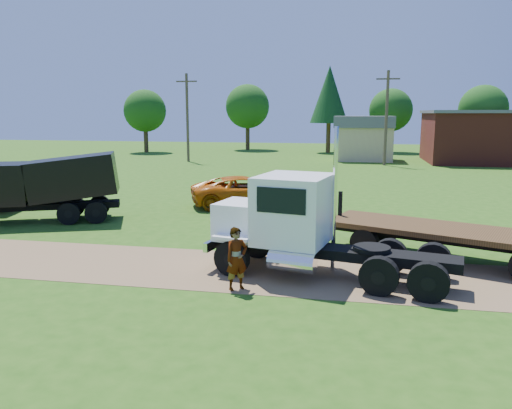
% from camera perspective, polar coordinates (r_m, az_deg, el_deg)
% --- Properties ---
extents(ground, '(140.00, 140.00, 0.00)m').
position_cam_1_polar(ground, '(16.13, 0.03, -7.66)').
color(ground, '#255111').
rests_on(ground, ground).
extents(dirt_track, '(120.00, 4.20, 0.01)m').
position_cam_1_polar(dirt_track, '(16.13, 0.03, -7.64)').
color(dirt_track, brown).
rests_on(dirt_track, ground).
extents(white_semi_tractor, '(7.81, 3.90, 4.61)m').
position_cam_1_polar(white_semi_tractor, '(15.68, 4.59, -2.25)').
color(white_semi_tractor, black).
rests_on(white_semi_tractor, ground).
extents(black_dump_truck, '(7.35, 4.79, 3.18)m').
position_cam_1_polar(black_dump_truck, '(25.12, -23.08, 2.13)').
color(black_dump_truck, black).
rests_on(black_dump_truck, ground).
extents(orange_pickup, '(6.45, 4.83, 1.63)m').
position_cam_1_polar(orange_pickup, '(27.16, -1.24, 1.53)').
color(orange_pickup, '#C15909').
rests_on(orange_pickup, ground).
extents(flatbed_trailer, '(8.43, 5.29, 2.08)m').
position_cam_1_polar(flatbed_trailer, '(18.23, 21.02, -3.33)').
color(flatbed_trailer, '#3A2812').
rests_on(flatbed_trailer, ground).
extents(spectator_a, '(0.79, 0.77, 1.83)m').
position_cam_1_polar(spectator_a, '(14.28, -2.21, -6.23)').
color(spectator_a, '#999999').
rests_on(spectator_a, ground).
extents(spectator_b, '(1.11, 1.08, 1.80)m').
position_cam_1_polar(spectator_b, '(22.47, 2.72, -0.12)').
color(spectator_b, '#999999').
rests_on(spectator_b, ground).
extents(brick_building, '(15.40, 10.40, 5.30)m').
position_cam_1_polar(brick_building, '(57.14, 26.45, 6.97)').
color(brick_building, maroon).
rests_on(brick_building, ground).
extents(tan_shed, '(6.20, 5.40, 4.70)m').
position_cam_1_polar(tan_shed, '(55.13, 12.16, 7.49)').
color(tan_shed, tan).
rests_on(tan_shed, ground).
extents(utility_poles, '(42.20, 0.28, 9.00)m').
position_cam_1_polar(utility_poles, '(50.15, 14.68, 9.74)').
color(utility_poles, '#4A362A').
rests_on(utility_poles, ground).
extents(tree_row, '(56.10, 12.91, 10.89)m').
position_cam_1_polar(tree_row, '(65.33, 12.09, 10.96)').
color(tree_row, '#322214').
rests_on(tree_row, ground).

